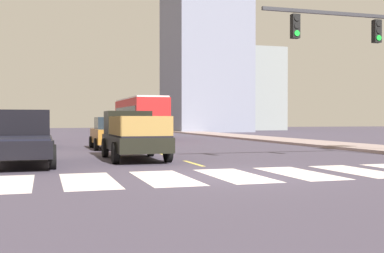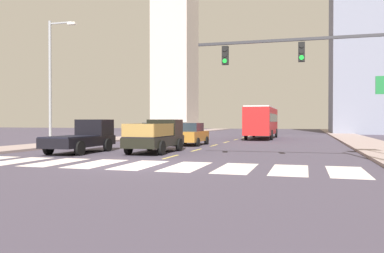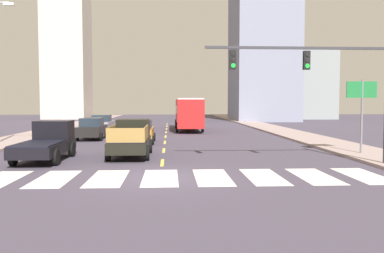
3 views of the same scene
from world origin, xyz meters
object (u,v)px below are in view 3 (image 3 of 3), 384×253
Objects in this scene: direction_sign_green at (362,101)px; city_bus at (188,112)px; sedan_mid at (141,131)px; traffic_signal_gantry at (330,75)px; sedan_near_right at (102,124)px; sedan_near_left at (92,129)px; pickup_stakebed at (131,139)px; pickup_dark at (48,142)px.

city_bus is at bearing 112.81° from direction_sign_green.
traffic_signal_gantry reaches higher than sedan_mid.
city_bus is 8.99m from sedan_near_right.
sedan_near_right is at bearing 91.44° from sedan_near_left.
city_bus is at bearing 75.69° from pickup_stakebed.
sedan_near_right is (-0.38, 7.09, 0.00)m from sedan_near_left.
sedan_mid is at bearing 87.12° from pickup_stakebed.
pickup_stakebed is 10.77m from sedan_near_left.
pickup_stakebed is 1.18× the size of sedan_near_left.
direction_sign_green reaches higher than pickup_dark.
sedan_near_right is 24.75m from direction_sign_green.
sedan_mid is (4.43, -10.11, 0.00)m from sedan_near_right.
pickup_stakebed is 12.89m from direction_sign_green.
pickup_stakebed is at bearing -75.06° from sedan_near_right.
direction_sign_green is (3.30, 3.70, -1.15)m from traffic_signal_gantry.
sedan_mid is (4.05, -3.02, 0.00)m from sedan_near_left.
sedan_near_right is at bearing 101.77° from pickup_stakebed.
city_bus reaches higher than sedan_near_left.
traffic_signal_gantry reaches higher than city_bus.
sedan_near_left is 5.05m from sedan_mid.
sedan_near_left is at bearing 147.52° from direction_sign_green.
pickup_stakebed is 17.64m from sedan_near_right.
city_bus is 24.90m from traffic_signal_gantry.
sedan_near_right is 11.04m from sedan_mid.
pickup_stakebed is at bearing 177.00° from direction_sign_green.
sedan_near_left is (0.13, 11.32, -0.06)m from pickup_dark.
pickup_dark is at bearing -117.33° from sedan_mid.
city_bus reaches higher than pickup_stakebed.
pickup_stakebed is at bearing -69.66° from sedan_near_left.
sedan_near_left is 1.00× the size of sedan_mid.
sedan_mid is at bearing -109.65° from city_bus.
sedan_mid is 14.96m from direction_sign_green.
pickup_dark is at bearing -92.30° from sedan_near_left.
sedan_near_left is (-4.03, 9.99, -0.08)m from pickup_stakebed.
traffic_signal_gantry reaches higher than pickup_dark.
city_bus is at bearing 71.40° from pickup_dark.
pickup_dark is at bearing -113.43° from city_bus.
city_bus is 2.45× the size of sedan_mid.
pickup_stakebed reaches higher than sedan_near_right.
city_bus reaches higher than pickup_dark.
pickup_dark is 11.32m from sedan_near_left.
pickup_stakebed is 1.18× the size of sedan_near_right.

